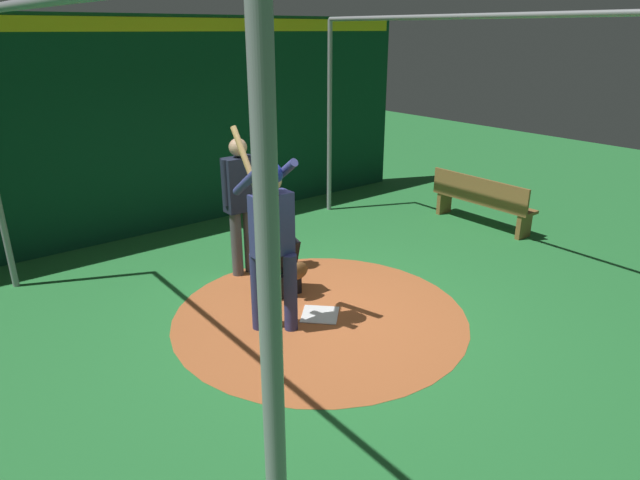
{
  "coord_description": "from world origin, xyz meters",
  "views": [
    {
      "loc": [
        4.47,
        -3.51,
        3.14
      ],
      "look_at": [
        0.0,
        0.0,
        0.95
      ],
      "focal_mm": 30.77,
      "sensor_mm": 36.0,
      "label": 1
    }
  ],
  "objects_px": {
    "catcher": "(282,266)",
    "home_plate": "(320,315)",
    "umpire": "(241,199)",
    "bench": "(481,200)",
    "batter": "(271,230)"
  },
  "relations": [
    {
      "from": "home_plate",
      "to": "bench",
      "type": "xyz_separation_m",
      "value": [
        -0.82,
        4.1,
        0.44
      ]
    },
    {
      "from": "batter",
      "to": "bench",
      "type": "relative_size",
      "value": 1.19
    },
    {
      "from": "catcher",
      "to": "bench",
      "type": "height_order",
      "value": "catcher"
    },
    {
      "from": "batter",
      "to": "bench",
      "type": "xyz_separation_m",
      "value": [
        -0.73,
        4.68,
        -0.72
      ]
    },
    {
      "from": "batter",
      "to": "umpire",
      "type": "distance_m",
      "value": 1.59
    },
    {
      "from": "home_plate",
      "to": "batter",
      "type": "xyz_separation_m",
      "value": [
        -0.09,
        -0.58,
        1.16
      ]
    },
    {
      "from": "catcher",
      "to": "umpire",
      "type": "xyz_separation_m",
      "value": [
        -0.84,
        -0.05,
        0.69
      ]
    },
    {
      "from": "batter",
      "to": "catcher",
      "type": "bearing_deg",
      "value": 139.7
    },
    {
      "from": "catcher",
      "to": "home_plate",
      "type": "bearing_deg",
      "value": 1.15
    },
    {
      "from": "bench",
      "to": "umpire",
      "type": "bearing_deg",
      "value": -100.6
    },
    {
      "from": "catcher",
      "to": "umpire",
      "type": "distance_m",
      "value": 1.09
    },
    {
      "from": "umpire",
      "to": "bench",
      "type": "height_order",
      "value": "umpire"
    },
    {
      "from": "batter",
      "to": "umpire",
      "type": "height_order",
      "value": "batter"
    },
    {
      "from": "home_plate",
      "to": "batter",
      "type": "relative_size",
      "value": 0.19
    },
    {
      "from": "home_plate",
      "to": "catcher",
      "type": "xyz_separation_m",
      "value": [
        -0.76,
        -0.02,
        0.36
      ]
    }
  ]
}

